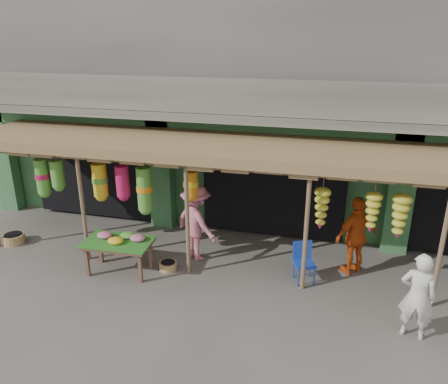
% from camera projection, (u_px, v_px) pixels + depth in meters
% --- Properties ---
extents(ground, '(80.00, 80.00, 0.00)m').
position_uv_depth(ground, '(257.00, 277.00, 9.58)').
color(ground, '#514C47').
rests_on(ground, ground).
extents(building, '(16.40, 6.80, 7.00)m').
position_uv_depth(building, '(290.00, 92.00, 12.82)').
color(building, gray).
rests_on(building, ground).
extents(awning, '(14.00, 2.70, 2.79)m').
position_uv_depth(awning, '(259.00, 154.00, 9.44)').
color(awning, brown).
rests_on(awning, ground).
extents(flower_table, '(1.52, 0.93, 0.89)m').
position_uv_depth(flower_table, '(119.00, 242.00, 9.56)').
color(flower_table, brown).
rests_on(flower_table, ground).
extents(blue_chair, '(0.54, 0.55, 0.87)m').
position_uv_depth(blue_chair, '(303.00, 259.00, 9.33)').
color(blue_chair, '#193BA7').
rests_on(blue_chair, ground).
extents(basket_left, '(0.65, 0.65, 0.23)m').
position_uv_depth(basket_left, '(14.00, 239.00, 11.08)').
color(basket_left, '#976A44').
rests_on(basket_left, ground).
extents(basket_mid, '(0.72, 0.72, 0.23)m').
position_uv_depth(basket_mid, '(121.00, 245.00, 10.75)').
color(basket_mid, olive).
rests_on(basket_mid, ground).
extents(basket_right, '(0.46, 0.46, 0.18)m').
position_uv_depth(basket_right, '(168.00, 266.00, 9.84)').
color(basket_right, '#A3754C').
rests_on(basket_right, ground).
extents(person_front, '(0.66, 0.50, 1.63)m').
position_uv_depth(person_front, '(417.00, 296.00, 7.47)').
color(person_front, silver).
rests_on(person_front, ground).
extents(person_vendor, '(1.10, 0.99, 1.79)m').
position_uv_depth(person_vendor, '(356.00, 236.00, 9.46)').
color(person_vendor, '#C04612').
rests_on(person_vendor, ground).
extents(person_shopper, '(1.37, 1.19, 1.83)m').
position_uv_depth(person_shopper, '(196.00, 222.00, 10.07)').
color(person_shopper, '#C7697B').
rests_on(person_shopper, ground).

